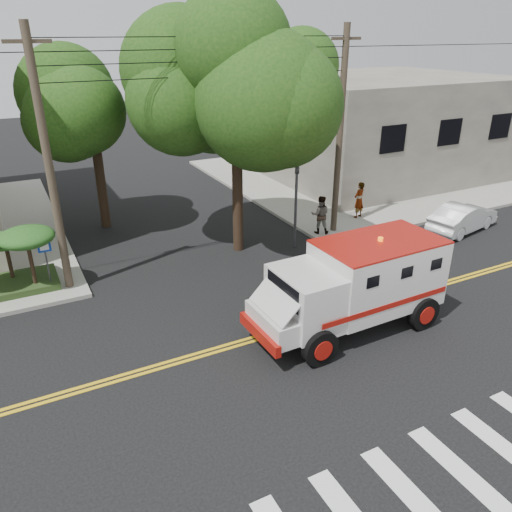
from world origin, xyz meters
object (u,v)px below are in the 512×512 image
armored_truck (356,282)px  pedestrian_a (359,200)px  parked_sedan (463,217)px  pedestrian_b (320,215)px

armored_truck → pedestrian_a: size_ratio=3.49×
pedestrian_a → armored_truck: bearing=34.3°
armored_truck → parked_sedan: armored_truck is taller
pedestrian_b → parked_sedan: bearing=-171.1°
pedestrian_a → pedestrian_b: bearing=0.1°
pedestrian_b → armored_truck: bearing=94.7°
parked_sedan → pedestrian_b: size_ratio=2.28×
armored_truck → parked_sedan: (9.79, 4.44, -0.95)m
pedestrian_a → pedestrian_b: pedestrian_a is taller
pedestrian_b → pedestrian_a: bearing=-132.2°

